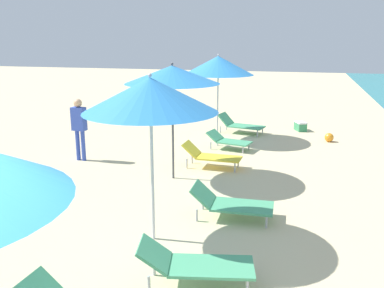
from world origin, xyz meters
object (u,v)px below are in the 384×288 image
umbrella_second (150,95)px  lounger_second_shoreside (230,203)px  umbrella_third (172,75)px  lounger_farthest_inland (228,140)px  lounger_farthest_shoreside (240,124)px  umbrella_farthest (218,65)px  lounger_second_inland (194,263)px  lounger_third_shoreside (211,155)px  beach_ball (329,137)px  cooler_box (300,126)px  person_walking_near (79,123)px

umbrella_second → lounger_second_shoreside: (1.06, 1.13, -2.07)m
umbrella_third → lounger_farthest_inland: umbrella_third is taller
lounger_farthest_shoreside → lounger_farthest_inland: 2.26m
umbrella_farthest → lounger_second_inland: bearing=-80.3°
lounger_second_inland → umbrella_third: umbrella_third is taller
umbrella_farthest → lounger_farthest_inland: size_ratio=1.99×
lounger_farthest_shoreside → lounger_farthest_inland: (0.00, -2.26, -0.04)m
lounger_third_shoreside → lounger_farthest_inland: 1.91m
lounger_second_shoreside → lounger_farthest_shoreside: (-0.91, 7.06, 0.01)m
umbrella_third → umbrella_farthest: umbrella_farthest is taller
lounger_third_shoreside → umbrella_farthest: bearing=100.2°
umbrella_third → beach_ball: size_ratio=9.52×
umbrella_third → lounger_farthest_inland: bearing=75.2°
umbrella_farthest → cooler_box: bearing=39.3°
lounger_third_shoreside → person_walking_near: size_ratio=0.89×
cooler_box → lounger_third_shoreside: bearing=-112.6°
lounger_second_inland → lounger_third_shoreside: bearing=88.1°
lounger_second_inland → person_walking_near: bearing=120.1°
lounger_second_inland → person_walking_near: person_walking_near is taller
lounger_second_shoreside → lounger_farthest_inland: (-0.91, 4.79, -0.02)m
lounger_farthest_shoreside → person_walking_near: bearing=-117.6°
umbrella_farthest → lounger_farthest_inland: bearing=-62.6°
beach_ball → person_walking_near: bearing=-149.2°
person_walking_near → lounger_farthest_shoreside: bearing=144.7°
lounger_farthest_inland → lounger_second_shoreside: bearing=-66.4°
umbrella_third → cooler_box: umbrella_third is taller
lounger_farthest_inland → beach_ball: bearing=43.6°
lounger_third_shoreside → cooler_box: 5.53m
lounger_second_inland → umbrella_third: size_ratio=0.60×
lounger_second_inland → person_walking_near: 6.65m
lounger_farthest_shoreside → beach_ball: size_ratio=5.91×
cooler_box → person_walking_near: bearing=-136.4°
umbrella_third → umbrella_farthest: bearing=87.0°
umbrella_second → umbrella_farthest: size_ratio=0.99×
lounger_third_shoreside → lounger_farthest_shoreside: (0.10, 4.17, -0.02)m
umbrella_farthest → umbrella_second: bearing=-86.7°
umbrella_farthest → cooler_box: size_ratio=4.62×
lounger_second_shoreside → lounger_farthest_inland: bearing=98.5°
cooler_box → lounger_farthest_shoreside: bearing=-155.0°
lounger_second_inland → lounger_farthest_inland: lounger_second_inland is taller
lounger_second_inland → beach_ball: 9.04m
umbrella_farthest → umbrella_third: bearing=-93.0°
lounger_second_shoreside → cooler_box: bearing=79.9°
umbrella_second → lounger_second_shoreside: size_ratio=1.80×
umbrella_second → umbrella_farthest: 7.03m
lounger_third_shoreside → cooler_box: lounger_third_shoreside is taller
umbrella_second → lounger_third_shoreside: 4.51m
umbrella_second → cooler_box: size_ratio=4.56×
lounger_third_shoreside → umbrella_third: bearing=-121.5°
umbrella_farthest → lounger_farthest_inland: umbrella_farthest is taller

